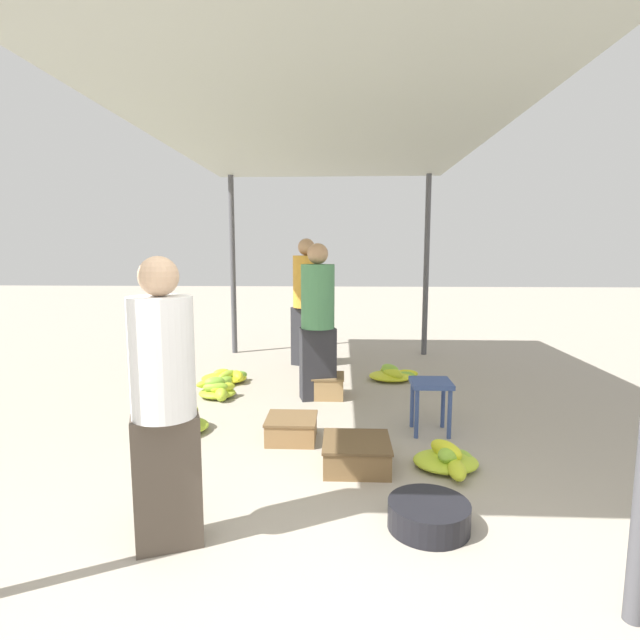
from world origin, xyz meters
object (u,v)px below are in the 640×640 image
(vendor_foreground, at_px, (164,400))
(shopper_walking_far, at_px, (318,320))
(crate_near, at_px, (292,428))
(banana_pile_right_1, at_px, (449,460))
(basin_black, at_px, (429,515))
(banana_pile_left_2, at_px, (227,377))
(shopper_walking_mid, at_px, (307,300))
(banana_pile_left_1, at_px, (217,389))
(banana_pile_left_0, at_px, (179,422))
(stool, at_px, (431,391))
(crate_far, at_px, (356,454))
(banana_pile_right_0, at_px, (393,374))
(crate_mid, at_px, (326,386))

(vendor_foreground, distance_m, shopper_walking_far, 2.77)
(crate_near, bearing_deg, banana_pile_right_1, -23.21)
(basin_black, relative_size, banana_pile_left_2, 0.79)
(crate_near, distance_m, shopper_walking_far, 1.40)
(vendor_foreground, distance_m, shopper_walking_mid, 4.27)
(banana_pile_right_1, bearing_deg, crate_near, 156.79)
(banana_pile_left_2, distance_m, crate_near, 2.01)
(banana_pile_left_2, bearing_deg, banana_pile_left_1, -86.51)
(banana_pile_right_1, relative_size, shopper_walking_far, 0.33)
(banana_pile_left_0, bearing_deg, stool, 1.73)
(banana_pile_left_0, bearing_deg, banana_pile_left_1, 84.81)
(banana_pile_left_0, relative_size, crate_far, 1.11)
(banana_pile_right_1, distance_m, crate_near, 1.29)
(banana_pile_left_0, height_order, crate_near, banana_pile_left_0)
(banana_pile_left_0, bearing_deg, banana_pile_right_0, 42.01)
(shopper_walking_mid, xyz_separation_m, shopper_walking_far, (0.23, -1.57, -0.04))
(vendor_foreground, distance_m, crate_near, 1.74)
(shopper_walking_mid, bearing_deg, banana_pile_left_0, -109.96)
(stool, relative_size, banana_pile_left_1, 1.01)
(crate_near, height_order, crate_far, crate_far)
(shopper_walking_mid, bearing_deg, vendor_foreground, -95.84)
(banana_pile_right_0, relative_size, crate_near, 1.46)
(banana_pile_left_1, bearing_deg, stool, -23.89)
(banana_pile_left_2, bearing_deg, stool, -35.94)
(banana_pile_right_1, distance_m, crate_mid, 1.99)
(banana_pile_right_0, bearing_deg, crate_mid, -136.65)
(vendor_foreground, distance_m, stool, 2.45)
(banana_pile_left_0, relative_size, banana_pile_left_1, 1.18)
(banana_pile_right_0, xyz_separation_m, banana_pile_right_1, (0.15, -2.50, 0.00))
(vendor_foreground, xyz_separation_m, crate_near, (0.50, 1.51, -0.70))
(banana_pile_left_0, xyz_separation_m, banana_pile_right_1, (2.19, -0.67, -0.01))
(banana_pile_left_1, distance_m, banana_pile_right_1, 2.68)
(banana_pile_right_1, height_order, crate_mid, crate_mid)
(banana_pile_left_1, relative_size, banana_pile_right_1, 0.84)
(stool, distance_m, shopper_walking_far, 1.47)
(stool, height_order, basin_black, stool)
(stool, xyz_separation_m, banana_pile_left_1, (-2.09, 0.93, -0.27))
(shopper_walking_mid, bearing_deg, banana_pile_left_1, -118.07)
(banana_pile_left_0, xyz_separation_m, banana_pile_left_2, (0.05, 1.61, -0.02))
(banana_pile_left_2, height_order, shopper_walking_mid, shopper_walking_mid)
(stool, xyz_separation_m, banana_pile_right_0, (-0.14, 1.77, -0.30))
(basin_black, relative_size, crate_mid, 1.20)
(banana_pile_right_1, bearing_deg, banana_pile_left_2, 133.21)
(crate_near, xyz_separation_m, shopper_walking_far, (0.16, 1.17, 0.75))
(banana_pile_left_1, height_order, banana_pile_right_1, banana_pile_left_1)
(banana_pile_left_2, distance_m, crate_far, 2.71)
(banana_pile_left_0, height_order, banana_pile_right_0, banana_pile_left_0)
(basin_black, distance_m, shopper_walking_mid, 4.23)
(basin_black, bearing_deg, shopper_walking_far, 106.92)
(banana_pile_left_0, height_order, shopper_walking_mid, shopper_walking_mid)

